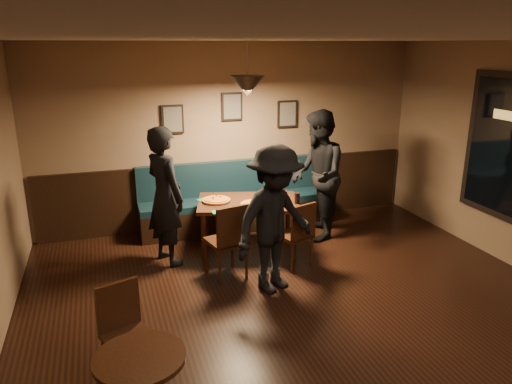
% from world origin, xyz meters
% --- Properties ---
extents(floor, '(7.00, 7.00, 0.00)m').
position_xyz_m(floor, '(0.00, 0.00, 0.00)').
color(floor, black).
rests_on(floor, ground).
extents(ceiling, '(7.00, 7.00, 0.00)m').
position_xyz_m(ceiling, '(0.00, 0.00, 2.80)').
color(ceiling, silver).
rests_on(ceiling, ground).
extents(wall_back, '(6.00, 0.00, 6.00)m').
position_xyz_m(wall_back, '(0.00, 3.50, 1.40)').
color(wall_back, '#8C704F').
rests_on(wall_back, ground).
extents(wainscot, '(5.88, 0.06, 1.00)m').
position_xyz_m(wainscot, '(0.00, 3.47, 0.50)').
color(wainscot, black).
rests_on(wainscot, ground).
extents(booth_bench, '(3.00, 0.60, 1.00)m').
position_xyz_m(booth_bench, '(0.00, 3.20, 0.50)').
color(booth_bench, '#0F232D').
rests_on(booth_bench, ground).
extents(picture_left, '(0.32, 0.04, 0.42)m').
position_xyz_m(picture_left, '(-0.90, 3.47, 1.70)').
color(picture_left, black).
rests_on(picture_left, wall_back).
extents(picture_center, '(0.32, 0.04, 0.42)m').
position_xyz_m(picture_center, '(0.00, 3.47, 1.85)').
color(picture_center, black).
rests_on(picture_center, wall_back).
extents(picture_right, '(0.32, 0.04, 0.42)m').
position_xyz_m(picture_right, '(0.90, 3.47, 1.70)').
color(picture_right, black).
rests_on(picture_right, wall_back).
extents(pendant_lamp, '(0.44, 0.44, 0.25)m').
position_xyz_m(pendant_lamp, '(-0.11, 2.32, 2.25)').
color(pendant_lamp, black).
rests_on(pendant_lamp, ceiling).
extents(dining_table, '(1.52, 1.18, 0.72)m').
position_xyz_m(dining_table, '(-0.11, 2.32, 0.36)').
color(dining_table, '#321F0D').
rests_on(dining_table, floor).
extents(chair_near_left, '(0.51, 0.51, 0.96)m').
position_xyz_m(chair_near_left, '(-0.59, 1.67, 0.48)').
color(chair_near_left, black).
rests_on(chair_near_left, floor).
extents(chair_near_right, '(0.49, 0.49, 0.87)m').
position_xyz_m(chair_near_right, '(0.31, 1.69, 0.44)').
color(chair_near_right, black).
rests_on(chair_near_right, floor).
extents(diner_left, '(0.66, 0.78, 1.80)m').
position_xyz_m(diner_left, '(-1.21, 2.30, 0.90)').
color(diner_left, black).
rests_on(diner_left, floor).
extents(diner_right, '(0.95, 1.08, 1.88)m').
position_xyz_m(diner_right, '(0.99, 2.49, 0.94)').
color(diner_right, black).
rests_on(diner_right, floor).
extents(diner_front, '(1.27, 1.04, 1.72)m').
position_xyz_m(diner_front, '(-0.14, 1.18, 0.86)').
color(diner_front, black).
rests_on(diner_front, floor).
extents(pizza_a, '(0.40, 0.40, 0.04)m').
position_xyz_m(pizza_a, '(-0.52, 2.43, 0.74)').
color(pizza_a, orange).
rests_on(pizza_a, dining_table).
extents(pizza_b, '(0.41, 0.41, 0.04)m').
position_xyz_m(pizza_b, '(-0.09, 2.12, 0.74)').
color(pizza_b, gold).
rests_on(pizza_b, dining_table).
extents(pizza_c, '(0.45, 0.45, 0.04)m').
position_xyz_m(pizza_c, '(0.32, 2.47, 0.74)').
color(pizza_c, '#C07124').
rests_on(pizza_c, dining_table).
extents(soda_glass, '(0.09, 0.09, 0.15)m').
position_xyz_m(soda_glass, '(0.49, 2.02, 0.79)').
color(soda_glass, black).
rests_on(soda_glass, dining_table).
extents(tabasco_bottle, '(0.03, 0.03, 0.12)m').
position_xyz_m(tabasco_bottle, '(0.43, 2.28, 0.78)').
color(tabasco_bottle, '#880604').
rests_on(tabasco_bottle, dining_table).
extents(napkin_a, '(0.22, 0.22, 0.01)m').
position_xyz_m(napkin_a, '(-0.66, 2.54, 0.72)').
color(napkin_a, '#1F7438').
rests_on(napkin_a, dining_table).
extents(napkin_b, '(0.15, 0.15, 0.01)m').
position_xyz_m(napkin_b, '(-0.60, 2.01, 0.72)').
color(napkin_b, '#20793F').
rests_on(napkin_b, dining_table).
extents(cutlery_set, '(0.18, 0.06, 0.00)m').
position_xyz_m(cutlery_set, '(-0.16, 1.98, 0.72)').
color(cutlery_set, '#B5B5BA').
rests_on(cutlery_set, dining_table).
extents(cafe_chair_far, '(0.48, 0.48, 0.85)m').
position_xyz_m(cafe_chair_far, '(-1.86, 0.03, 0.43)').
color(cafe_chair_far, '#321E0E').
rests_on(cafe_chair_far, floor).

